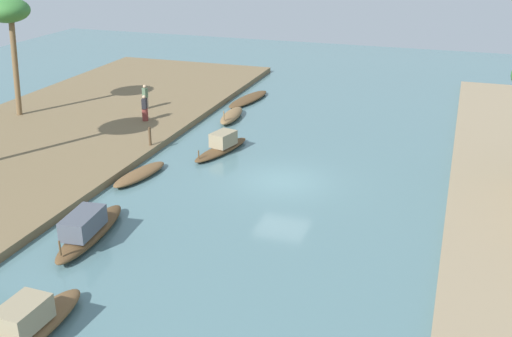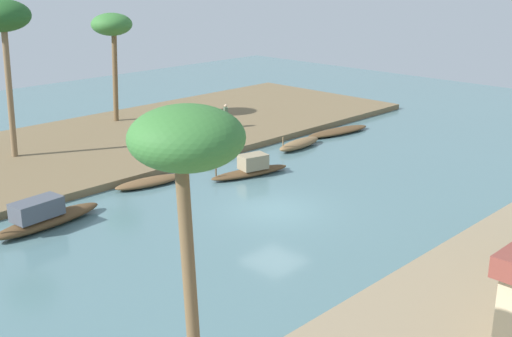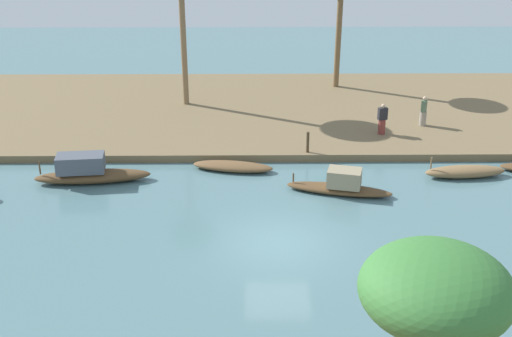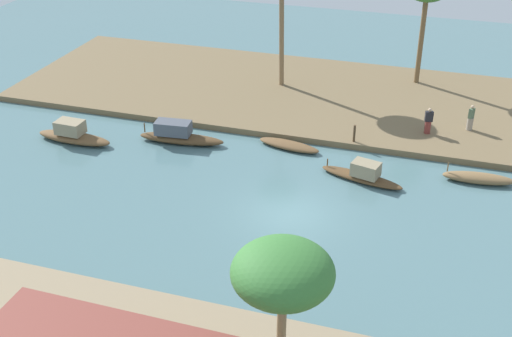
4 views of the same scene
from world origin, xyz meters
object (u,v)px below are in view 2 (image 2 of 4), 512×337
object	(u,v)px
sampan_with_red_awning	(299,144)
sampan_downstream_large	(150,182)
sampan_midstream	(44,216)
sampan_open_hull	(338,131)
palm_tree_left_near	(112,28)
palm_tree_right_short	(187,155)
person_by_mooring	(211,127)
mooring_post	(188,150)
palm_tree_left_far	(1,19)
sampan_foreground	(251,168)
person_on_near_bank	(226,118)

from	to	relation	value
sampan_with_red_awning	sampan_downstream_large	bearing A→B (deg)	-8.80
sampan_midstream	sampan_open_hull	distance (m)	21.00
palm_tree_left_near	palm_tree_right_short	size ratio (longest dim) A/B	0.92
sampan_open_hull	person_by_mooring	xyz separation A→B (m)	(7.30, -4.04, 0.90)
sampan_midstream	mooring_post	size ratio (longest dim) A/B	5.05
palm_tree_left_far	sampan_foreground	bearing A→B (deg)	124.78
sampan_downstream_large	palm_tree_left_far	world-z (taller)	palm_tree_left_far
sampan_downstream_large	person_on_near_bank	world-z (taller)	person_on_near_bank
sampan_foreground	mooring_post	bearing A→B (deg)	-58.93
palm_tree_left_near	person_on_near_bank	bearing A→B (deg)	119.20
mooring_post	palm_tree_left_near	world-z (taller)	palm_tree_left_near
sampan_midstream	palm_tree_right_short	size ratio (longest dim) A/B	0.66
mooring_post	palm_tree_right_short	size ratio (longest dim) A/B	0.13
sampan_with_red_awning	palm_tree_left_far	world-z (taller)	palm_tree_left_far
sampan_foreground	palm_tree_right_short	bearing A→B (deg)	55.36
sampan_open_hull	sampan_midstream	bearing A→B (deg)	11.05
mooring_post	palm_tree_left_far	size ratio (longest dim) A/B	0.12
sampan_foreground	palm_tree_left_near	world-z (taller)	palm_tree_left_near
sampan_midstream	mooring_post	bearing A→B (deg)	-171.49
sampan_midstream	person_on_near_bank	size ratio (longest dim) A/B	3.27
sampan_with_red_awning	palm_tree_right_short	xyz separation A→B (m)	(21.50, 15.59, 6.99)
person_on_near_bank	palm_tree_left_far	distance (m)	14.62
mooring_post	palm_tree_left_far	bearing A→B (deg)	-48.11
person_on_near_bank	palm_tree_right_short	bearing A→B (deg)	163.78
palm_tree_left_far	palm_tree_left_near	bearing A→B (deg)	-159.75
sampan_foreground	sampan_midstream	xyz separation A→B (m)	(10.93, -1.24, 0.10)
sampan_foreground	person_by_mooring	bearing A→B (deg)	-100.54
sampan_downstream_large	palm_tree_left_far	size ratio (longest dim) A/B	0.45
sampan_foreground	sampan_downstream_large	bearing A→B (deg)	-14.07
sampan_midstream	palm_tree_left_near	bearing A→B (deg)	-139.62
palm_tree_left_near	palm_tree_left_far	world-z (taller)	palm_tree_left_far
sampan_downstream_large	palm_tree_left_far	xyz separation A→B (m)	(2.79, -8.24, 7.57)
sampan_midstream	palm_tree_left_near	world-z (taller)	palm_tree_left_near
palm_tree_right_short	sampan_midstream	bearing A→B (deg)	-107.59
person_on_near_bank	mooring_post	distance (m)	7.20
sampan_open_hull	palm_tree_right_short	xyz separation A→B (m)	(25.80, 15.98, 7.07)
palm_tree_right_short	sampan_open_hull	bearing A→B (deg)	-148.23
sampan_foreground	sampan_midstream	bearing A→B (deg)	7.35
sampan_downstream_large	sampan_open_hull	size ratio (longest dim) A/B	0.74
sampan_downstream_large	sampan_midstream	bearing A→B (deg)	20.76
person_by_mooring	sampan_midstream	bearing A→B (deg)	4.28
sampan_open_hull	person_by_mooring	world-z (taller)	person_by_mooring
sampan_downstream_large	sampan_foreground	xyz separation A→B (m)	(-4.64, 2.46, 0.19)
palm_tree_left_near	sampan_downstream_large	bearing A→B (deg)	62.40
palm_tree_left_far	sampan_midstream	bearing A→B (deg)	69.70
sampan_downstream_large	sampan_midstream	size ratio (longest dim) A/B	0.74
sampan_midstream	palm_tree_left_near	size ratio (longest dim) A/B	0.72
sampan_downstream_large	sampan_foreground	world-z (taller)	sampan_foreground
sampan_open_hull	palm_tree_right_short	world-z (taller)	palm_tree_right_short
sampan_midstream	mooring_post	distance (m)	10.10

